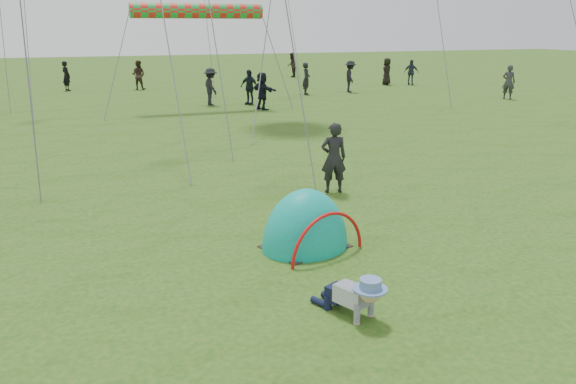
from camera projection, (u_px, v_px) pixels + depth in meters
name	position (u px, v px, depth m)	size (l,w,h in m)	color
ground	(390.00, 292.00, 7.99)	(140.00, 140.00, 0.00)	#1C4D14
crawling_toddler	(356.00, 295.00, 7.25)	(0.56, 0.80, 0.62)	black
popup_tent	(305.00, 247.00, 9.64)	(1.58, 1.30, 2.05)	#0E8663
standing_adult	(334.00, 158.00, 12.60)	(0.58, 0.38, 1.60)	black
crowd_person_0	(306.00, 79.00, 30.87)	(0.63, 0.42, 1.74)	black
crowd_person_1	(139.00, 75.00, 33.38)	(0.83, 0.65, 1.70)	#362620
crowd_person_2	(411.00, 72.00, 36.03)	(0.93, 0.39, 1.59)	#232E3E
crowd_person_3	(211.00, 87.00, 26.66)	(1.13, 0.65, 1.75)	black
crowd_person_5	(262.00, 91.00, 25.27)	(1.55, 0.50, 1.68)	black
crowd_person_6	(66.00, 76.00, 32.77)	(0.62, 0.41, 1.70)	black
crowd_person_7	(292.00, 65.00, 41.55)	(0.86, 0.67, 1.77)	black
crowd_person_8	(249.00, 87.00, 26.97)	(0.97, 0.41, 1.66)	black
crowd_person_9	(350.00, 76.00, 32.03)	(1.15, 0.66, 1.77)	black
crowd_person_10	(387.00, 71.00, 36.02)	(0.83, 0.54, 1.70)	black
crowd_person_12	(509.00, 82.00, 28.99)	(0.64, 0.42, 1.74)	#2E2F33
rainbow_tube_kite	(198.00, 11.00, 24.56)	(0.64, 0.64, 5.81)	red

